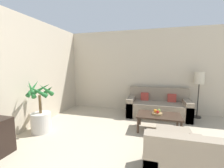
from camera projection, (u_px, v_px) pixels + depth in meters
wall_back at (161, 71)px, 4.85m from camera, size 7.81×0.06×2.70m
potted_palm at (41, 115)px, 3.46m from camera, size 0.65×0.66×1.22m
sofa_loveseat at (158, 107)px, 4.54m from camera, size 1.80×0.81×0.85m
floor_lamp at (199, 81)px, 4.33m from camera, size 0.26×0.26×1.35m
coffee_table at (159, 117)px, 3.52m from camera, size 1.00×0.60×0.39m
fruit_bowl at (157, 114)px, 3.52m from camera, size 0.23×0.23×0.04m
apple_red at (158, 112)px, 3.48m from camera, size 0.07×0.07×0.07m
apple_green at (159, 111)px, 3.56m from camera, size 0.08×0.08×0.08m
orange_fruit at (155, 111)px, 3.55m from camera, size 0.08×0.08×0.08m
armchair at (176, 165)px, 1.92m from camera, size 0.80×0.85×0.81m
ottoman at (173, 141)px, 2.69m from camera, size 0.60×0.45×0.39m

